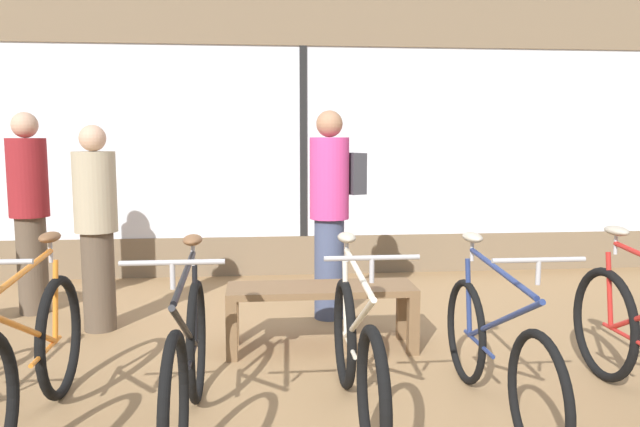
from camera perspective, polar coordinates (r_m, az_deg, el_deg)
The scene contains 10 objects.
ground_plane at distance 3.99m, azimuth 2.26°, elevation -16.44°, with size 24.00×24.00×0.00m, color #99754C.
shop_back_wall at distance 7.14m, azimuth -1.55°, elevation 7.41°, with size 12.00×0.08×3.20m.
bicycle_left at distance 3.71m, azimuth -25.16°, elevation -12.32°, with size 0.46×1.83×1.06m.
bicycle_center_left at distance 3.44m, azimuth -12.03°, elevation -13.36°, with size 0.46×1.73×1.05m.
bicycle_center at distance 3.58m, azimuth 3.34°, elevation -12.74°, with size 0.46×1.69×1.03m.
bicycle_center_right at distance 3.75m, azimuth 15.76°, elevation -12.07°, with size 0.46×1.74×1.02m.
display_bench at distance 4.70m, azimuth 0.11°, elevation -7.70°, with size 1.40×0.44×0.49m.
customer_near_rack at distance 6.13m, azimuth -25.04°, elevation 0.44°, with size 0.48×0.48×1.81m.
customer_by_window at distance 5.39m, azimuth -19.77°, elevation -0.90°, with size 0.41×0.41×1.69m.
customer_mid_floor at distance 5.40m, azimuth 1.02°, elevation 0.58°, with size 0.56×0.46×1.81m.
Camera 1 is at (-0.51, -3.63, 1.59)m, focal length 35.00 mm.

